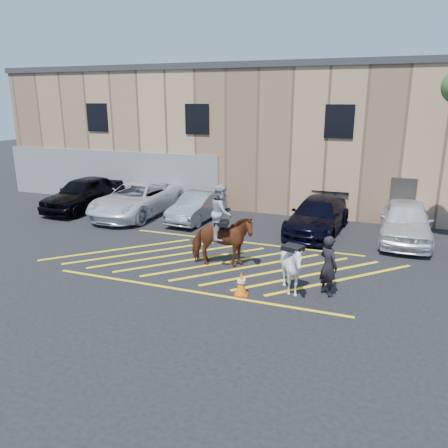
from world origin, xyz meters
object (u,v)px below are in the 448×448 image
(car_black_suv, at_px, (84,193))
(saddled_white, at_px, (292,268))
(car_white_pickup, at_px, (137,199))
(car_blue_suv, at_px, (318,216))
(handler, at_px, (328,266))
(mounted_bay, at_px, (222,234))
(car_silver_sedan, at_px, (197,207))
(traffic_cone, at_px, (241,283))
(car_white_suv, at_px, (406,221))

(car_black_suv, relative_size, saddled_white, 2.84)
(car_white_pickup, distance_m, car_blue_suv, 8.85)
(car_black_suv, relative_size, car_white_pickup, 0.87)
(saddled_white, bearing_deg, handler, 15.26)
(mounted_bay, bearing_deg, handler, -15.72)
(car_silver_sedan, bearing_deg, car_blue_suv, 4.54)
(car_black_suv, xyz_separation_m, traffic_cone, (10.91, -7.03, -0.49))
(car_silver_sedan, height_order, car_blue_suv, car_blue_suv)
(car_black_suv, distance_m, car_silver_sedan, 6.38)
(mounted_bay, bearing_deg, car_blue_suv, 64.78)
(car_silver_sedan, xyz_separation_m, mounted_bay, (3.19, -5.15, 0.50))
(car_blue_suv, height_order, car_white_suv, car_white_suv)
(car_white_suv, height_order, traffic_cone, car_white_suv)
(car_white_suv, bearing_deg, car_white_pickup, -178.58)
(car_black_suv, distance_m, mounted_bay, 10.83)
(traffic_cone, bearing_deg, car_white_pickup, 137.79)
(car_blue_suv, height_order, mounted_bay, mounted_bay)
(car_silver_sedan, bearing_deg, traffic_cone, -53.94)
(traffic_cone, bearing_deg, mounted_bay, 124.70)
(car_blue_suv, bearing_deg, saddled_white, -82.94)
(traffic_cone, bearing_deg, saddled_white, 24.82)
(car_silver_sedan, bearing_deg, mounted_bay, -54.77)
(car_white_pickup, distance_m, saddled_white, 11.10)
(mounted_bay, xyz_separation_m, saddled_white, (2.71, -1.32, -0.35))
(car_black_suv, relative_size, mounted_bay, 1.75)
(car_white_suv, distance_m, handler, 6.68)
(car_blue_suv, bearing_deg, car_white_suv, 4.79)
(mounted_bay, bearing_deg, car_silver_sedan, 121.74)
(car_white_suv, xyz_separation_m, saddled_white, (-3.28, -6.56, -0.02))
(car_white_suv, distance_m, saddled_white, 7.34)
(car_blue_suv, xyz_separation_m, saddled_white, (0.24, -6.57, 0.07))
(saddled_white, bearing_deg, car_white_pickup, 144.92)
(saddled_white, relative_size, traffic_cone, 2.43)
(car_white_pickup, bearing_deg, car_silver_sedan, 2.97)
(car_black_suv, height_order, car_white_suv, car_black_suv)
(mounted_bay, relative_size, traffic_cone, 3.93)
(handler, bearing_deg, car_white_suv, -69.05)
(car_white_pickup, bearing_deg, saddled_white, -33.77)
(car_blue_suv, bearing_deg, car_black_suv, -174.15)
(car_black_suv, height_order, car_blue_suv, car_black_suv)
(handler, distance_m, saddled_white, 1.05)
(car_white_pickup, xyz_separation_m, car_white_suv, (12.36, 0.18, 0.02))
(car_black_suv, xyz_separation_m, car_white_suv, (15.55, 0.16, -0.03))
(mounted_bay, bearing_deg, car_white_pickup, 141.57)
(handler, xyz_separation_m, mounted_bay, (-3.72, 1.05, 0.25))
(car_white_pickup, xyz_separation_m, saddled_white, (9.08, -6.38, -0.00))
(car_black_suv, xyz_separation_m, handler, (13.28, -6.12, 0.05))
(car_black_suv, xyz_separation_m, mounted_bay, (9.56, -5.08, 0.30))
(car_white_pickup, relative_size, car_blue_suv, 1.15)
(car_black_suv, relative_size, handler, 2.77)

